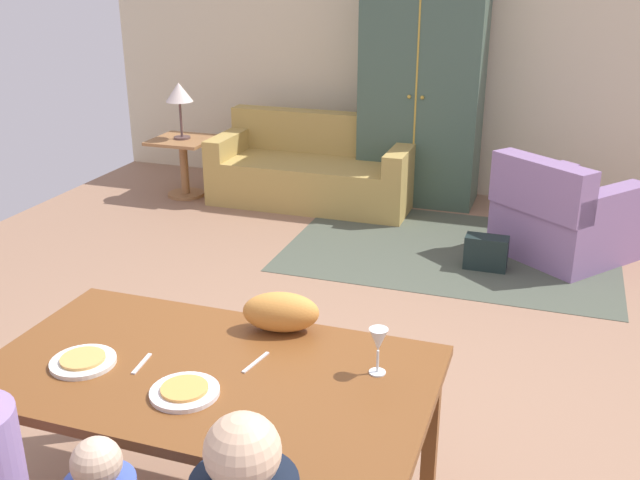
% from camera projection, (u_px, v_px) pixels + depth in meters
% --- Properties ---
extents(ground_plane, '(7.22, 6.41, 0.02)m').
position_uv_depth(ground_plane, '(354.00, 336.00, 4.58)').
color(ground_plane, '#926C53').
extents(back_wall, '(7.22, 0.10, 2.70)m').
position_uv_depth(back_wall, '(451.00, 55.00, 6.96)').
color(back_wall, beige).
rests_on(back_wall, ground_plane).
extents(dining_table, '(1.71, 0.95, 0.76)m').
position_uv_depth(dining_table, '(209.00, 385.00, 2.78)').
color(dining_table, brown).
rests_on(dining_table, ground_plane).
extents(plate_near_man, '(0.25, 0.25, 0.02)m').
position_uv_depth(plate_near_man, '(83.00, 362.00, 2.79)').
color(plate_near_man, silver).
rests_on(plate_near_man, dining_table).
extents(pizza_near_man, '(0.17, 0.17, 0.01)m').
position_uv_depth(pizza_near_man, '(83.00, 358.00, 2.78)').
color(pizza_near_man, '#D89F51').
rests_on(pizza_near_man, plate_near_man).
extents(plate_near_child, '(0.25, 0.25, 0.02)m').
position_uv_depth(plate_near_child, '(185.00, 392.00, 2.59)').
color(plate_near_child, silver).
rests_on(plate_near_child, dining_table).
extents(pizza_near_child, '(0.17, 0.17, 0.01)m').
position_uv_depth(pizza_near_child, '(184.00, 388.00, 2.59)').
color(pizza_near_child, '#E39B48').
rests_on(pizza_near_child, plate_near_child).
extents(wine_glass, '(0.07, 0.07, 0.19)m').
position_uv_depth(wine_glass, '(378.00, 342.00, 2.68)').
color(wine_glass, silver).
rests_on(wine_glass, dining_table).
extents(fork, '(0.03, 0.15, 0.01)m').
position_uv_depth(fork, '(142.00, 364.00, 2.79)').
color(fork, silver).
rests_on(fork, dining_table).
extents(knife, '(0.05, 0.17, 0.01)m').
position_uv_depth(knife, '(256.00, 362.00, 2.80)').
color(knife, silver).
rests_on(knife, dining_table).
extents(cat, '(0.35, 0.23, 0.17)m').
position_uv_depth(cat, '(281.00, 312.00, 3.01)').
color(cat, '#D0873B').
rests_on(cat, dining_table).
extents(area_rug, '(2.60, 1.80, 0.01)m').
position_uv_depth(area_rug, '(451.00, 249.00, 5.91)').
color(area_rug, '#484F41').
rests_on(area_rug, ground_plane).
extents(couch, '(1.90, 0.86, 0.82)m').
position_uv_depth(couch, '(315.00, 171.00, 7.00)').
color(couch, tan).
rests_on(couch, ground_plane).
extents(armchair, '(1.20, 1.20, 0.82)m').
position_uv_depth(armchair, '(562.00, 218.00, 5.69)').
color(armchair, gray).
rests_on(armchair, ground_plane).
extents(armoire, '(1.10, 0.59, 2.10)m').
position_uv_depth(armoire, '(422.00, 92.00, 6.78)').
color(armoire, '#41594A').
rests_on(armoire, ground_plane).
extents(side_table, '(0.56, 0.56, 0.58)m').
position_uv_depth(side_table, '(184.00, 159.00, 7.13)').
color(side_table, '#98683E').
rests_on(side_table, ground_plane).
extents(table_lamp, '(0.26, 0.26, 0.54)m').
position_uv_depth(table_lamp, '(179.00, 94.00, 6.90)').
color(table_lamp, brown).
rests_on(table_lamp, side_table).
extents(handbag, '(0.32, 0.16, 0.26)m').
position_uv_depth(handbag, '(486.00, 253.00, 5.51)').
color(handbag, black).
rests_on(handbag, ground_plane).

